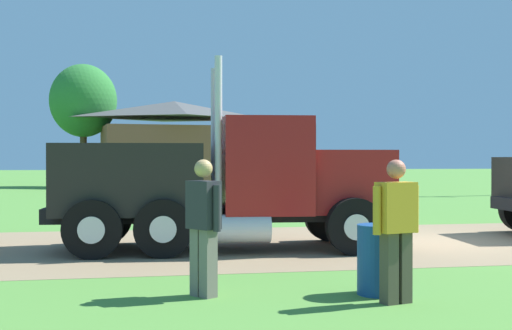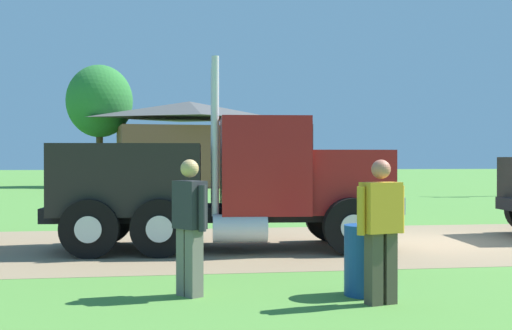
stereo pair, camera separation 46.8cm
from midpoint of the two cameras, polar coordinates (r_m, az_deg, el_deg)
ground_plane at (r=15.42m, az=14.12°, el=-6.14°), size 200.00×200.00×0.00m
dirt_track at (r=15.41m, az=14.12°, el=-6.12°), size 120.00×6.88×0.01m
truck_foreground_white at (r=13.51m, az=-3.80°, el=-1.53°), size 6.90×2.97×3.68m
visitor_standing_near at (r=8.58m, az=10.05°, el=-4.87°), size 0.65×0.38×1.77m
visitor_by_barrel at (r=8.91m, az=-5.90°, el=-4.74°), size 0.45×0.53×1.77m
visitor_far_side at (r=20.60m, az=4.97°, el=-1.74°), size 0.44×0.51×1.80m
steel_barrel at (r=9.17m, az=8.85°, el=-7.78°), size 0.60×0.60×0.92m
shed_building at (r=43.95m, az=-7.11°, el=1.61°), size 9.87×7.00×5.46m
tree_mid at (r=45.63m, az=-14.47°, el=5.17°), size 4.27×4.27×7.88m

